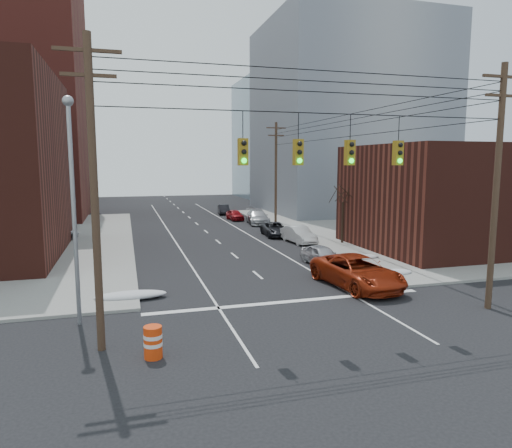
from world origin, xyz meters
TOP-DOWN VIEW (x-y plane):
  - ground at (0.00, 0.00)m, footprint 160.00×160.00m
  - sidewalk_ne at (27.00, 27.00)m, footprint 40.00×40.00m
  - building_brick_far at (-26.00, 74.00)m, footprint 22.00×18.00m
  - building_office at (22.00, 44.00)m, footprint 22.00×20.00m
  - building_glass at (24.00, 70.00)m, footprint 20.00×18.00m
  - building_storefront at (18.00, 16.00)m, footprint 16.00×12.00m
  - utility_pole_left at (-8.50, 3.00)m, footprint 2.20×0.28m
  - utility_pole_right at (8.50, 3.00)m, footprint 2.20×0.28m
  - utility_pole_far at (8.50, 34.00)m, footprint 2.20×0.28m
  - traffic_signals at (0.10, 2.97)m, footprint 17.00×0.42m
  - street_light at (-9.50, 6.00)m, footprint 0.44×0.44m
  - bare_tree at (9.59, 20.00)m, footprint 2.09×2.20m
  - snow_nw at (-7.40, 9.00)m, footprint 3.50×1.08m
  - snow_ne at (7.40, 9.50)m, footprint 3.00×1.08m
  - snow_east_far at (7.40, 14.00)m, footprint 4.00×1.08m
  - red_pickup at (4.45, 8.00)m, footprint 3.51×6.38m
  - parked_car_a at (4.80, 13.34)m, footprint 1.96×3.98m
  - parked_car_b at (6.40, 21.65)m, footprint 1.92×4.39m
  - parked_car_c at (5.68, 25.61)m, footprint 2.41×4.63m
  - parked_car_d at (6.40, 33.96)m, footprint 2.68×5.40m
  - parked_car_e at (4.80, 37.95)m, footprint 1.66×3.66m
  - parked_car_f at (4.80, 44.32)m, footprint 1.78×3.93m
  - lot_car_a at (-15.81, 20.55)m, footprint 4.56×2.65m
  - lot_car_b at (-13.64, 27.76)m, footprint 4.83×3.14m
  - lot_car_d at (-16.33, 25.66)m, footprint 4.56×3.30m
  - construction_barrel at (-6.74, 1.77)m, footprint 0.85×0.85m

SIDE VIEW (x-z plane):
  - ground at x=0.00m, z-range 0.00..0.00m
  - sidewalk_ne at x=27.00m, z-range 0.00..0.15m
  - snow_nw at x=-7.40m, z-range 0.00..0.42m
  - snow_ne at x=7.40m, z-range 0.00..0.42m
  - snow_east_far at x=7.40m, z-range 0.00..0.42m
  - construction_barrel at x=-6.74m, z-range 0.02..1.15m
  - parked_car_e at x=4.80m, z-range 0.00..1.22m
  - parked_car_c at x=5.68m, z-range 0.00..1.25m
  - parked_car_f at x=4.80m, z-range 0.00..1.25m
  - parked_car_a at x=4.80m, z-range 0.00..1.31m
  - parked_car_b at x=6.40m, z-range 0.00..1.40m
  - parked_car_d at x=6.40m, z-range 0.00..1.51m
  - lot_car_b at x=-13.64m, z-range 0.15..1.39m
  - red_pickup at x=4.45m, z-range 0.00..1.69m
  - lot_car_a at x=-15.81m, z-range 0.15..1.57m
  - lot_car_d at x=-16.33m, z-range 0.15..1.59m
  - bare_tree at x=9.59m, z-range -0.15..4.79m
  - building_storefront at x=18.00m, z-range 0.00..8.00m
  - street_light at x=-9.50m, z-range 0.88..10.20m
  - utility_pole_left at x=-8.50m, z-range 0.28..11.28m
  - utility_pole_right at x=8.50m, z-range 0.28..11.28m
  - utility_pole_far at x=8.50m, z-range 0.28..11.28m
  - building_brick_far at x=-26.00m, z-range 0.00..12.00m
  - traffic_signals at x=0.10m, z-range 6.16..8.18m
  - building_glass at x=24.00m, z-range 0.00..22.00m
  - building_office at x=22.00m, z-range 0.00..25.00m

